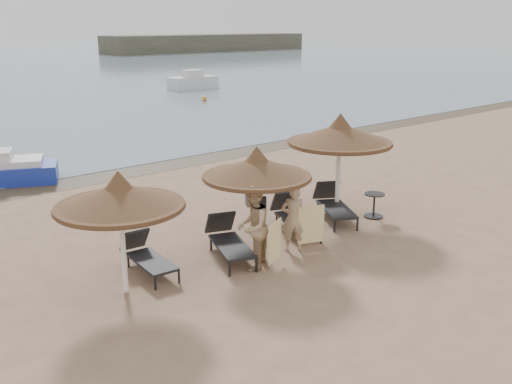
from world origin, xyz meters
TOP-DOWN VIEW (x-y plane):
  - ground at (0.00, 0.00)m, footprint 160.00×160.00m
  - wet_sand_strip at (0.00, 9.40)m, footprint 200.00×1.60m
  - palapa_left at (-3.20, 0.77)m, footprint 2.55×2.55m
  - palapa_center at (0.23, 0.76)m, footprint 2.55×2.55m
  - palapa_right at (3.66, 1.34)m, footprint 2.89×2.89m
  - lounger_far_left at (-2.36, 1.40)m, footprint 0.74×1.84m
  - lounger_near_left at (-0.49, 0.92)m, footprint 1.32×2.12m
  - lounger_near_right at (1.84, 1.19)m, footprint 1.35×2.11m
  - lounger_far_right at (3.35, 1.20)m, footprint 1.60×2.11m
  - side_table at (4.27, 0.52)m, footprint 0.56×0.56m
  - person_left at (-0.49, 0.05)m, footprint 1.20×1.13m
  - person_right at (0.87, 0.20)m, footprint 1.03×0.94m
  - towel_left at (-0.14, -0.30)m, footprint 0.61×0.28m
  - towel_right at (1.22, -0.05)m, footprint 0.62×0.26m
  - bag_patterned at (0.23, 0.94)m, footprint 0.32×0.16m
  - bag_dark at (0.23, 0.60)m, footprint 0.25×0.10m
  - pedal_boat at (-2.13, 10.51)m, footprint 2.81×2.30m
  - buoy_right at (14.52, 23.46)m, footprint 0.36×0.36m

SIDE VIEW (x-z plane):
  - ground at x=0.00m, z-range 0.00..0.00m
  - wet_sand_strip at x=0.00m, z-range 0.00..0.01m
  - buoy_right at x=14.52m, z-range 0.00..0.36m
  - side_table at x=4.27m, z-range -0.02..0.66m
  - lounger_far_left at x=-2.36m, z-range -0.04..0.76m
  - lounger_near_right at x=1.84m, z-range -0.05..0.86m
  - lounger_near_left at x=-0.49m, z-range -0.05..0.86m
  - lounger_far_right at x=3.35m, z-range -0.05..0.87m
  - pedal_boat at x=-2.13m, z-range -0.15..0.99m
  - towel_left at x=-0.14m, z-range 0.18..1.10m
  - towel_right at x=1.22m, z-range 0.18..1.11m
  - person_right at x=0.87m, z-range 0.00..1.87m
  - person_left at x=-0.49m, z-range 0.00..2.20m
  - bag_dark at x=0.23m, z-range 1.00..1.35m
  - bag_patterned at x=0.23m, z-range 1.09..1.48m
  - palapa_left at x=-3.20m, z-range 0.75..3.27m
  - palapa_center at x=0.23m, z-range 0.75..3.28m
  - palapa_right at x=3.66m, z-range 0.85..3.72m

